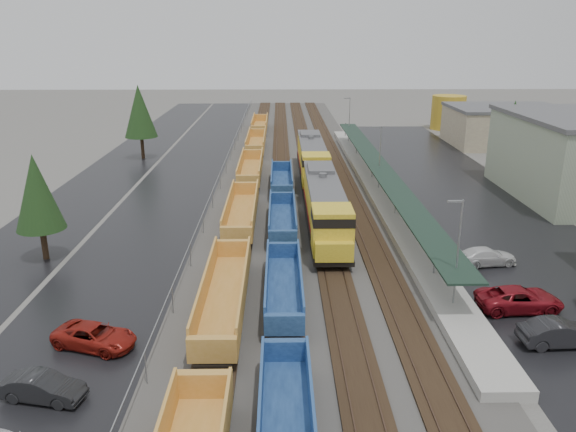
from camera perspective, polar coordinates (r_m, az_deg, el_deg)
name	(u,v)px	position (r m, az deg, el deg)	size (l,w,h in m)	color
ballast_strip	(296,173)	(76.44, 0.83, 4.38)	(20.00, 160.00, 0.08)	#302D2B
trackbed	(296,172)	(76.41, 0.83, 4.46)	(14.60, 160.00, 0.22)	black
west_parking_lot	(186,174)	(77.47, -10.36, 4.24)	(10.00, 160.00, 0.02)	black
west_road	(112,174)	(79.73, -17.49, 4.09)	(9.00, 160.00, 0.02)	black
east_commuter_lot	(457,193)	(70.04, 16.82, 2.28)	(16.00, 100.00, 0.02)	black
station_platform	(378,187)	(67.58, 9.17, 2.91)	(3.00, 80.00, 8.00)	#9E9B93
chainlink_fence	(225,165)	(74.88, -6.45, 5.21)	(0.08, 160.04, 2.02)	gray
distant_hills	(399,82)	(230.49, 11.19, 13.23)	(301.00, 140.00, 25.20)	#53634D
tree_west_near	(37,192)	(49.98, -24.15, 2.19)	(3.96, 3.96, 9.00)	#332316
tree_west_far	(140,111)	(87.44, -14.85, 10.25)	(4.84, 4.84, 11.00)	#332316
tree_east	(512,128)	(79.17, 21.83, 8.32)	(4.40, 4.40, 10.00)	#332316
locomotive_lead	(325,206)	(53.07, 3.75, 1.01)	(3.31, 21.81, 4.94)	black
locomotive_trail	(312,159)	(73.36, 2.47, 5.83)	(3.31, 21.81, 4.94)	black
well_string_yellow	(242,213)	(55.72, -4.70, 0.34)	(2.82, 126.19, 2.50)	#C18A35
well_string_blue	(284,287)	(39.84, -0.44, -7.21)	(2.52, 72.85, 2.24)	navy
storage_tank	(448,112)	(116.81, 15.96, 10.08)	(6.55, 6.55, 6.55)	gold
parked_car_west_b	(43,388)	(32.84, -23.64, -15.69)	(4.35, 1.52, 1.43)	black
parked_car_west_c	(95,336)	(36.56, -19.04, -11.49)	(5.11, 2.36, 1.42)	maroon
parked_car_east_a	(560,333)	(38.49, 25.91, -10.67)	(4.92, 1.71, 1.62)	black
parked_car_east_b	(519,299)	(41.93, 22.45, -7.81)	(5.81, 2.68, 1.62)	maroon
parked_car_east_c	(486,256)	(48.89, 19.51, -3.90)	(4.94, 2.01, 1.43)	silver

